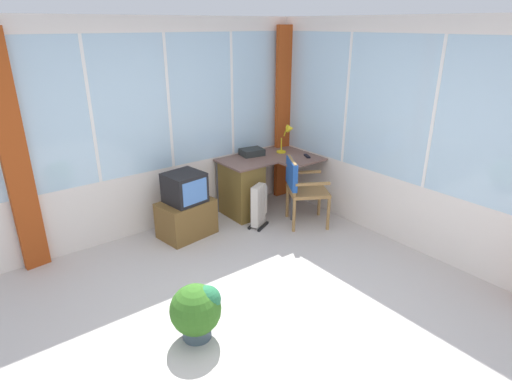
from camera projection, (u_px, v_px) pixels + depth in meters
ground at (258, 332)px, 3.64m from camera, size 5.58×5.66×0.06m
north_window_panel at (134, 133)px, 4.89m from camera, size 4.58×0.07×2.53m
east_window_panel at (431, 143)px, 4.47m from camera, size 0.07×4.66×2.53m
curtain_north_left at (15, 158)px, 4.13m from camera, size 0.26×0.10×2.43m
curtain_corner at (283, 115)px, 6.05m from camera, size 0.25×0.07×2.43m
desk at (245, 186)px, 5.68m from camera, size 1.24×0.91×0.76m
desk_lamp at (288, 134)px, 5.83m from camera, size 0.23×0.20×0.40m
tv_remote at (307, 156)px, 5.72m from camera, size 0.10×0.15×0.02m
paper_tray at (252, 152)px, 5.78m from camera, size 0.33×0.28×0.09m
wooden_armchair at (299, 183)px, 5.33m from camera, size 0.66×0.66×0.88m
tv_on_stand at (186, 208)px, 5.11m from camera, size 0.69×0.52×0.81m
space_heater at (259, 205)px, 5.37m from camera, size 0.33×0.27×0.57m
potted_plant at (197, 310)px, 3.44m from camera, size 0.43×0.43×0.49m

